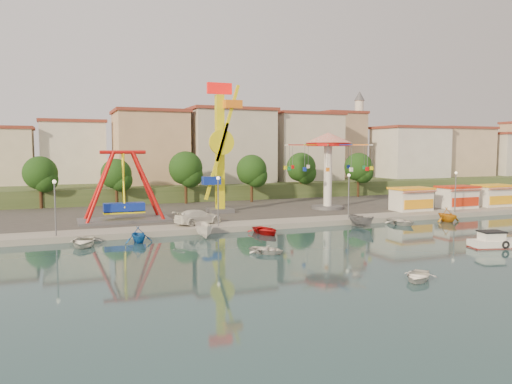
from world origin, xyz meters
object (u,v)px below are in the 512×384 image
pirate_ship_ride (124,188)px  kamikaze_tower (222,150)px  cabin_motorboat (496,243)px  van (198,217)px  wave_swinger (328,153)px  rowboat_a (267,250)px

pirate_ship_ride → kamikaze_tower: (12.66, 3.52, 4.19)m
cabin_motorboat → pirate_ship_ride: bearing=153.1°
pirate_ship_ride → van: pirate_ship_ride is taller
wave_swinger → cabin_motorboat: (1.86, -26.64, -7.75)m
rowboat_a → van: van is taller
pirate_ship_ride → wave_swinger: (27.33, 2.04, 3.80)m
kamikaze_tower → wave_swinger: (14.67, -1.48, -0.39)m
kamikaze_tower → van: 12.43m
kamikaze_tower → wave_swinger: kamikaze_tower is taller
wave_swinger → cabin_motorboat: wave_swinger is taller
cabin_motorboat → van: 29.43m
cabin_motorboat → wave_swinger: bearing=107.2°
pirate_ship_ride → rowboat_a: (9.32, -19.38, -4.07)m
pirate_ship_ride → rowboat_a: pirate_ship_ride is taller
wave_swinger → van: wave_swinger is taller
rowboat_a → pirate_ship_ride: bearing=77.5°
wave_swinger → rowboat_a: 29.07m
pirate_ship_ride → van: size_ratio=1.84×
wave_swinger → kamikaze_tower: bearing=174.3°
kamikaze_tower → cabin_motorboat: 33.62m
cabin_motorboat → van: bearing=151.5°
cabin_motorboat → rowboat_a: size_ratio=1.63×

